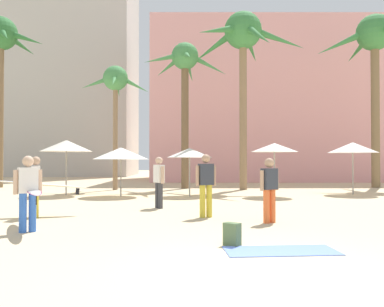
# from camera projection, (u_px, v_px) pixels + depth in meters

# --- Properties ---
(ground) EXTENTS (120.00, 120.00, 0.00)m
(ground) POSITION_uv_depth(u_px,v_px,m) (260.00, 273.00, 5.62)
(ground) COLOR beige
(hotel_pink) EXTENTS (20.07, 10.82, 12.20)m
(hotel_pink) POSITION_uv_depth(u_px,v_px,m) (272.00, 107.00, 34.31)
(hotel_pink) COLOR pink
(hotel_pink) RESTS_ON ground
(hotel_tower_gray) EXTENTS (13.18, 8.89, 26.73)m
(hotel_tower_gray) POSITION_uv_depth(u_px,v_px,m) (70.00, 50.00, 43.11)
(hotel_tower_gray) COLOR #BCB7AD
(hotel_tower_gray) RESTS_ON ground
(palm_tree_far_left) EXTENTS (3.80, 3.76, 6.67)m
(palm_tree_far_left) POSITION_uv_depth(u_px,v_px,m) (113.00, 86.00, 21.77)
(palm_tree_far_left) COLOR #896B4C
(palm_tree_far_left) RESTS_ON ground
(palm_tree_center) EXTENTS (7.03, 7.18, 10.09)m
(palm_tree_center) POSITION_uv_depth(u_px,v_px,m) (373.00, 46.00, 23.61)
(palm_tree_center) COLOR brown
(palm_tree_center) RESTS_ON ground
(palm_tree_right) EXTENTS (6.18, 6.25, 9.66)m
(palm_tree_right) POSITION_uv_depth(u_px,v_px,m) (241.00, 41.00, 21.95)
(palm_tree_right) COLOR #896B4C
(palm_tree_right) RESTS_ON ground
(palm_tree_far_right) EXTENTS (4.73, 4.93, 8.24)m
(palm_tree_far_right) POSITION_uv_depth(u_px,v_px,m) (183.00, 71.00, 22.87)
(palm_tree_far_right) COLOR brown
(palm_tree_far_right) RESTS_ON ground
(cafe_umbrella_0) EXTENTS (2.44, 2.44, 2.14)m
(cafe_umbrella_0) POSITION_uv_depth(u_px,v_px,m) (119.00, 153.00, 17.69)
(cafe_umbrella_0) COLOR gray
(cafe_umbrella_0) RESTS_ON ground
(cafe_umbrella_1) EXTENTS (2.30, 2.30, 2.49)m
(cafe_umbrella_1) POSITION_uv_depth(u_px,v_px,m) (64.00, 146.00, 18.12)
(cafe_umbrella_1) COLOR gray
(cafe_umbrella_1) RESTS_ON ground
(cafe_umbrella_2) EXTENTS (2.04, 2.04, 2.33)m
(cafe_umbrella_2) POSITION_uv_depth(u_px,v_px,m) (272.00, 148.00, 17.64)
(cafe_umbrella_2) COLOR gray
(cafe_umbrella_2) RESTS_ON ground
(cafe_umbrella_3) EXTENTS (2.25, 2.25, 2.41)m
(cafe_umbrella_3) POSITION_uv_depth(u_px,v_px,m) (350.00, 148.00, 18.72)
(cafe_umbrella_3) COLOR gray
(cafe_umbrella_3) RESTS_ON ground
(cafe_umbrella_4) EXTENTS (2.01, 2.01, 2.12)m
(cafe_umbrella_4) POSITION_uv_depth(u_px,v_px,m) (188.00, 153.00, 17.82)
(cafe_umbrella_4) COLOR gray
(cafe_umbrella_4) RESTS_ON ground
(beach_towel) EXTENTS (2.00, 0.99, 0.01)m
(beach_towel) POSITION_uv_depth(u_px,v_px,m) (279.00, 251.00, 7.02)
(beach_towel) COLOR #6684E0
(beach_towel) RESTS_ON ground
(backpack) EXTENTS (0.35, 0.35, 0.42)m
(backpack) POSITION_uv_depth(u_px,v_px,m) (230.00, 235.00, 7.47)
(backpack) COLOR #506842
(backpack) RESTS_ON ground
(person_near_right) EXTENTS (1.38, 2.52, 1.68)m
(person_near_right) POSITION_uv_depth(u_px,v_px,m) (27.00, 190.00, 8.97)
(person_near_right) COLOR blue
(person_near_right) RESTS_ON ground
(person_far_right) EXTENTS (2.62, 1.09, 1.68)m
(person_far_right) POSITION_uv_depth(u_px,v_px,m) (35.00, 184.00, 11.24)
(person_far_right) COLOR gold
(person_far_right) RESTS_ON ground
(person_far_left) EXTENTS (0.59, 0.35, 1.74)m
(person_far_left) POSITION_uv_depth(u_px,v_px,m) (204.00, 183.00, 11.19)
(person_far_left) COLOR gold
(person_far_left) RESTS_ON ground
(person_mid_left) EXTENTS (0.56, 0.41, 1.63)m
(person_mid_left) POSITION_uv_depth(u_px,v_px,m) (267.00, 187.00, 10.21)
(person_mid_left) COLOR orange
(person_mid_left) RESTS_ON ground
(person_mid_center) EXTENTS (0.41, 0.56, 1.69)m
(person_mid_center) POSITION_uv_depth(u_px,v_px,m) (157.00, 180.00, 13.32)
(person_mid_center) COLOR #3D3D42
(person_mid_center) RESTS_ON ground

